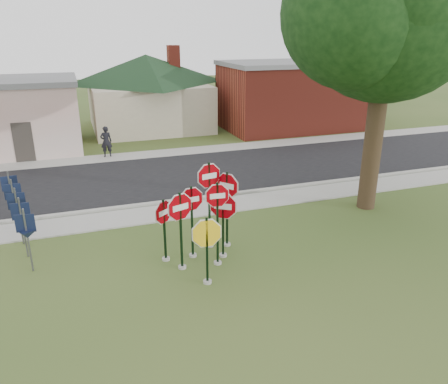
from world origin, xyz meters
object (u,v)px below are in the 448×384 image
object	(u,v)px
stop_sign_left	(181,220)
pedestrian	(106,141)
stop_sign_center	(217,213)
oak_tree	(390,5)
stop_sign_yellow	(207,243)

from	to	relation	value
stop_sign_left	pedestrian	distance (m)	13.46
stop_sign_center	stop_sign_left	bearing A→B (deg)	174.67
stop_sign_center	stop_sign_left	world-z (taller)	stop_sign_center
stop_sign_center	oak_tree	bearing A→B (deg)	18.71
oak_tree	pedestrian	size ratio (longest dim) A/B	6.34
stop_sign_left	oak_tree	xyz separation A→B (m)	(8.26, 2.33, 5.98)
pedestrian	stop_sign_center	bearing A→B (deg)	97.17
stop_sign_left	oak_tree	distance (m)	10.45
stop_sign_center	stop_sign_yellow	xyz separation A→B (m)	(-0.62, -0.94, -0.42)
oak_tree	pedestrian	bearing A→B (deg)	129.79
stop_sign_left	stop_sign_yellow	bearing A→B (deg)	-65.50
stop_sign_center	stop_sign_left	size ratio (longest dim) A/B	1.07
oak_tree	pedestrian	world-z (taller)	oak_tree
stop_sign_yellow	pedestrian	distance (m)	14.52
stop_sign_yellow	stop_sign_left	world-z (taller)	stop_sign_left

